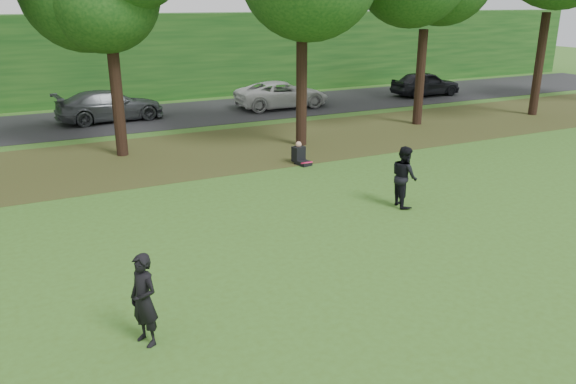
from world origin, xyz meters
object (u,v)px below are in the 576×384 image
(player_left, at_px, (144,300))
(seated_person, at_px, (300,156))
(frisbee, at_px, (307,163))
(player_right, at_px, (404,176))

(player_left, relative_size, seated_person, 2.03)
(player_left, xyz_separation_m, frisbee, (4.25, 2.06, 1.38))
(player_right, relative_size, seated_person, 2.15)
(player_right, height_order, frisbee, frisbee)
(frisbee, height_order, seated_person, frisbee)
(player_right, distance_m, frisbee, 4.56)
(player_left, xyz_separation_m, player_right, (8.31, 3.66, 0.05))
(player_left, height_order, seated_person, player_left)
(frisbee, bearing_deg, seated_person, 63.57)
(seated_person, bearing_deg, player_right, -94.71)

